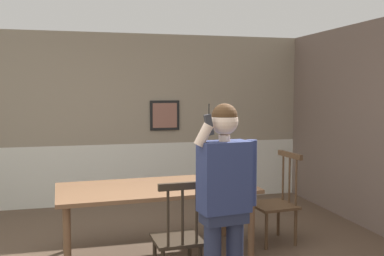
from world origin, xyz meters
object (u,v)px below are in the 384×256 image
Objects in this scene: dining_table at (156,193)px; chair_near_window at (178,238)px; chair_by_doorway at (276,201)px; person_figure at (225,193)px.

chair_near_window is (0.04, -0.88, -0.20)m from dining_table.
chair_by_doorway reaches higher than chair_near_window.
dining_table is at bearing -83.06° from person_figure.
dining_table is at bearing 87.29° from chair_by_doorway.
chair_near_window is 0.96× the size of chair_by_doorway.
dining_table is 0.90m from chair_near_window.
person_figure reaches higher than dining_table.
dining_table is 1.26× the size of person_figure.
chair_by_doorway is at bearing 32.06° from chair_near_window.
chair_by_doorway is (1.41, 0.07, -0.19)m from dining_table.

